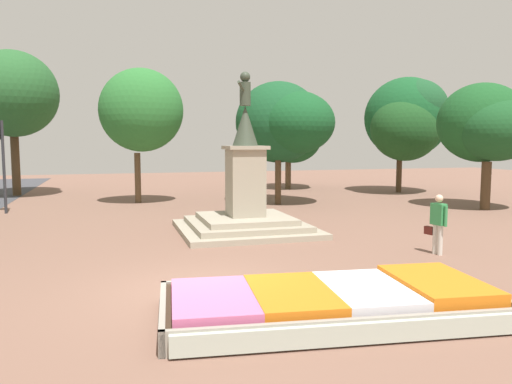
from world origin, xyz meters
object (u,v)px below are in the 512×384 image
(flower_planter, at_px, (334,303))
(statue_monument, at_px, (245,204))
(traffic_light_far_corner, at_px, (0,149))
(pedestrian_with_handbag, at_px, (438,221))

(flower_planter, relative_size, statue_monument, 1.14)
(traffic_light_far_corner, bearing_deg, statue_monument, -38.60)
(flower_planter, distance_m, pedestrian_with_handbag, 6.04)
(flower_planter, distance_m, statue_monument, 8.46)
(statue_monument, bearing_deg, traffic_light_far_corner, 141.40)
(traffic_light_far_corner, distance_m, pedestrian_with_handbag, 17.57)
(pedestrian_with_handbag, bearing_deg, traffic_light_far_corner, 137.68)
(traffic_light_far_corner, height_order, pedestrian_with_handbag, traffic_light_far_corner)
(flower_planter, height_order, traffic_light_far_corner, traffic_light_far_corner)
(statue_monument, xyz_separation_m, pedestrian_with_handbag, (4.12, -4.74, -0.04))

